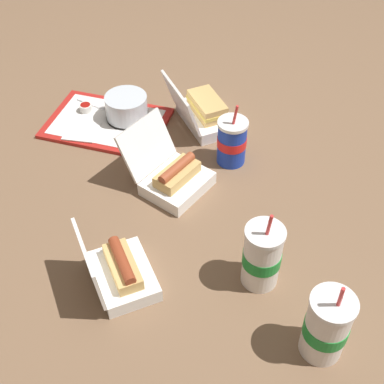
{
  "coord_description": "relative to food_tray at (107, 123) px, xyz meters",
  "views": [
    {
      "loc": [
        0.33,
        -1.0,
        1.05
      ],
      "look_at": [
        0.01,
        -0.03,
        0.05
      ],
      "focal_mm": 50.0,
      "sensor_mm": 36.0,
      "label": 1
    }
  ],
  "objects": [
    {
      "name": "clamshell_sandwich_back",
      "position": [
        0.29,
        0.1,
        0.04
      ],
      "size": [
        0.27,
        0.27,
        0.16
      ],
      "color": "white",
      "rests_on": "ground_plane"
    },
    {
      "name": "clamshell_hotdog_front",
      "position": [
        0.29,
        -0.55,
        0.03
      ],
      "size": [
        0.23,
        0.23,
        0.17
      ],
      "color": "white",
      "rests_on": "ground_plane"
    },
    {
      "name": "food_tray",
      "position": [
        0.0,
        0.0,
        0.0
      ],
      "size": [
        0.38,
        0.27,
        0.01
      ],
      "color": "red",
      "rests_on": "ground_plane"
    },
    {
      "name": "cake_container",
      "position": [
        0.06,
        0.04,
        0.04
      ],
      "size": [
        0.14,
        0.14,
        0.08
      ],
      "color": "black",
      "rests_on": "food_tray"
    },
    {
      "name": "soda_cup_front",
      "position": [
        0.42,
        -0.04,
        0.07
      ],
      "size": [
        0.09,
        0.09,
        0.2
      ],
      "color": "#1938B7",
      "rests_on": "ground_plane"
    },
    {
      "name": "clamshell_hotdog_right",
      "position": [
        0.3,
        -0.2,
        0.03
      ],
      "size": [
        0.26,
        0.23,
        0.17
      ],
      "color": "white",
      "rests_on": "ground_plane"
    },
    {
      "name": "soda_cup_left",
      "position": [
        0.77,
        -0.58,
        0.08
      ],
      "size": [
        0.1,
        0.1,
        0.24
      ],
      "color": "white",
      "rests_on": "ground_plane"
    },
    {
      "name": "napkin_stack",
      "position": [
        -0.05,
        -0.07,
        0.01
      ],
      "size": [
        0.11,
        0.11,
        0.0
      ],
      "primitive_type": "cube",
      "rotation": [
        0.0,
        0.0,
        0.15
      ],
      "color": "white",
      "rests_on": "food_tray"
    },
    {
      "name": "ketchup_cup",
      "position": [
        -0.09,
        0.03,
        0.02
      ],
      "size": [
        0.04,
        0.04,
        0.02
      ],
      "color": "white",
      "rests_on": "food_tray"
    },
    {
      "name": "plastic_fork",
      "position": [
        -0.09,
        0.07,
        0.01
      ],
      "size": [
        0.11,
        0.04,
        0.0
      ],
      "primitive_type": "cube",
      "rotation": [
        0.0,
        0.0,
        -0.24
      ],
      "color": "white",
      "rests_on": "food_tray"
    },
    {
      "name": "ground_plane",
      "position": [
        0.36,
        -0.22,
        -0.01
      ],
      "size": [
        3.2,
        3.2,
        0.0
      ],
      "primitive_type": "plane",
      "color": "brown"
    },
    {
      "name": "soda_cup_center",
      "position": [
        0.6,
        -0.44,
        0.08
      ],
      "size": [
        0.09,
        0.09,
        0.23
      ],
      "color": "white",
      "rests_on": "ground_plane"
    }
  ]
}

